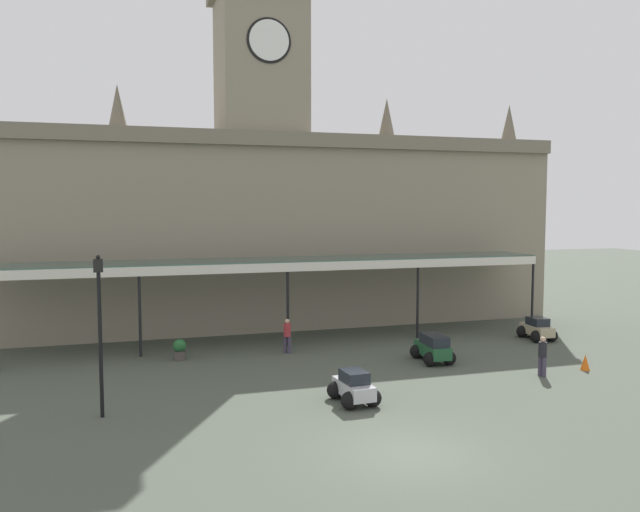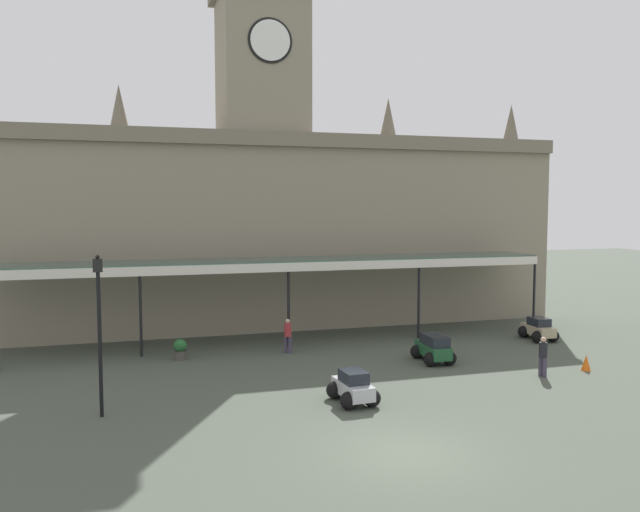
# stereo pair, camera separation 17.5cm
# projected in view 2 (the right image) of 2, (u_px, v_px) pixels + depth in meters

# --- Properties ---
(ground_plane) EXTENTS (140.00, 140.00, 0.00)m
(ground_plane) POSITION_uv_depth(u_px,v_px,m) (407.00, 453.00, 18.11)
(ground_plane) COLOR #464E42
(station_building) EXTENTS (35.53, 5.89, 20.10)m
(station_building) POSITION_uv_depth(u_px,v_px,m) (263.00, 215.00, 37.46)
(station_building) COLOR gray
(station_building) RESTS_ON ground
(entrance_canopy) EXTENTS (28.76, 3.26, 4.32)m
(entrance_canopy) POSITION_uv_depth(u_px,v_px,m) (283.00, 262.00, 32.71)
(entrance_canopy) COLOR #38564C
(entrance_canopy) RESTS_ON ground
(car_green_estate) EXTENTS (1.61, 2.29, 1.27)m
(car_green_estate) POSITION_uv_depth(u_px,v_px,m) (433.00, 350.00, 28.67)
(car_green_estate) COLOR #1E512D
(car_green_estate) RESTS_ON ground
(car_silver_sedan) EXTENTS (1.60, 2.10, 1.19)m
(car_silver_sedan) POSITION_uv_depth(u_px,v_px,m) (353.00, 389.00, 22.73)
(car_silver_sedan) COLOR #B2B5BA
(car_silver_sedan) RESTS_ON ground
(car_beige_sedan) EXTENTS (1.60, 2.10, 1.19)m
(car_beige_sedan) POSITION_uv_depth(u_px,v_px,m) (538.00, 330.00, 33.41)
(car_beige_sedan) COLOR tan
(car_beige_sedan) RESTS_ON ground
(pedestrian_crossing_forecourt) EXTENTS (0.36, 0.34, 1.67)m
(pedestrian_crossing_forecourt) POSITION_uv_depth(u_px,v_px,m) (288.00, 335.00, 30.34)
(pedestrian_crossing_forecourt) COLOR #3F384C
(pedestrian_crossing_forecourt) RESTS_ON ground
(pedestrian_beside_cars) EXTENTS (0.34, 0.39, 1.67)m
(pedestrian_beside_cars) POSITION_uv_depth(u_px,v_px,m) (543.00, 355.00, 26.18)
(pedestrian_beside_cars) COLOR #3F384C
(pedestrian_beside_cars) RESTS_ON ground
(victorian_lamppost) EXTENTS (0.30, 0.30, 5.48)m
(victorian_lamppost) POSITION_uv_depth(u_px,v_px,m) (99.00, 318.00, 21.01)
(victorian_lamppost) COLOR black
(victorian_lamppost) RESTS_ON ground
(traffic_cone) EXTENTS (0.40, 0.40, 0.68)m
(traffic_cone) POSITION_uv_depth(u_px,v_px,m) (586.00, 363.00, 27.19)
(traffic_cone) COLOR orange
(traffic_cone) RESTS_ON ground
(planter_by_canopy) EXTENTS (0.60, 0.60, 0.96)m
(planter_by_canopy) POSITION_uv_depth(u_px,v_px,m) (180.00, 349.00, 29.10)
(planter_by_canopy) COLOR #47423D
(planter_by_canopy) RESTS_ON ground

